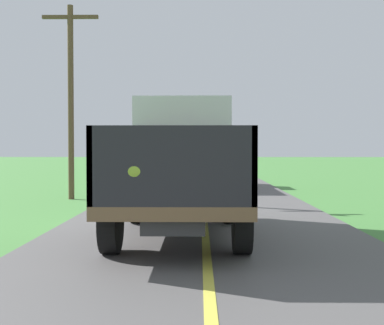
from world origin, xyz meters
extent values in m
cube|color=#2D2D30|center=(-0.49, 10.61, 0.68)|extent=(0.90, 5.51, 0.24)
cube|color=brown|center=(-0.49, 10.61, 0.88)|extent=(2.30, 5.80, 0.20)
cube|color=silver|center=(-0.49, 12.56, 1.93)|extent=(2.10, 1.90, 1.90)
cube|color=black|center=(-0.49, 13.51, 2.26)|extent=(1.79, 0.02, 0.76)
cube|color=#232328|center=(-1.60, 9.63, 1.53)|extent=(0.08, 3.85, 1.10)
cube|color=#232328|center=(0.62, 9.63, 1.53)|extent=(0.08, 3.85, 1.10)
cube|color=#232328|center=(-0.49, 7.75, 1.53)|extent=(2.30, 0.08, 1.10)
cube|color=#232328|center=(-0.49, 11.52, 1.53)|extent=(2.30, 0.08, 1.10)
cylinder|color=black|center=(-1.54, 12.41, 0.58)|extent=(0.28, 1.00, 1.00)
cylinder|color=black|center=(0.56, 12.41, 0.58)|extent=(0.28, 1.00, 1.00)
cylinder|color=black|center=(-1.54, 9.01, 0.58)|extent=(0.28, 1.00, 1.00)
cylinder|color=black|center=(0.56, 9.01, 0.58)|extent=(0.28, 1.00, 1.00)
ellipsoid|color=#80B72D|center=(-0.21, 10.68, 1.45)|extent=(0.46, 0.42, 0.40)
ellipsoid|color=#8EAE21|center=(-0.63, 8.93, 1.20)|extent=(0.47, 0.57, 0.51)
ellipsoid|color=#8BB031|center=(-0.99, 8.02, 1.46)|extent=(0.51, 0.65, 0.43)
ellipsoid|color=#85AF31|center=(-0.18, 10.52, 1.46)|extent=(0.42, 0.45, 0.51)
ellipsoid|color=#88B835|center=(-0.84, 8.27, 1.18)|extent=(0.51, 0.58, 0.41)
ellipsoid|color=#85C325|center=(-1.11, 9.49, 1.81)|extent=(0.57, 0.53, 0.39)
ellipsoid|color=#81B12F|center=(-0.57, 10.16, 1.81)|extent=(0.50, 0.64, 0.36)
ellipsoid|color=#8DB928|center=(-0.66, 11.06, 1.20)|extent=(0.46, 0.50, 0.46)
cube|color=#2D2D30|center=(-0.60, 23.05, 0.68)|extent=(0.90, 5.51, 0.24)
cube|color=brown|center=(-0.60, 23.05, 0.88)|extent=(2.30, 5.80, 0.20)
cube|color=gold|center=(-0.60, 25.00, 1.93)|extent=(2.10, 1.90, 1.90)
cube|color=black|center=(-0.60, 25.96, 2.26)|extent=(1.78, 0.02, 0.76)
cube|color=#2D517F|center=(-1.71, 22.08, 1.53)|extent=(0.08, 3.85, 1.10)
cube|color=#2D517F|center=(0.51, 22.08, 1.53)|extent=(0.08, 3.85, 1.10)
cube|color=#2D517F|center=(-0.60, 20.19, 1.53)|extent=(2.30, 0.08, 1.10)
cube|color=#2D517F|center=(-0.60, 23.96, 1.53)|extent=(2.30, 0.08, 1.10)
cylinder|color=black|center=(-1.65, 24.85, 0.58)|extent=(0.28, 1.00, 1.00)
cylinder|color=black|center=(0.45, 24.85, 0.58)|extent=(0.28, 1.00, 1.00)
cylinder|color=black|center=(-1.65, 21.46, 0.58)|extent=(0.28, 1.00, 1.00)
cylinder|color=black|center=(0.45, 21.46, 0.58)|extent=(0.28, 1.00, 1.00)
ellipsoid|color=#8DB320|center=(-1.01, 22.41, 1.14)|extent=(0.44, 0.46, 0.45)
ellipsoid|color=#7DC033|center=(-0.41, 23.45, 1.81)|extent=(0.56, 0.73, 0.48)
ellipsoid|color=#80AC22|center=(-0.54, 22.29, 1.81)|extent=(0.44, 0.40, 0.47)
ellipsoid|color=#81B035|center=(-1.40, 22.34, 1.17)|extent=(0.47, 0.50, 0.39)
ellipsoid|color=#88B42F|center=(-0.06, 23.08, 1.83)|extent=(0.45, 0.55, 0.38)
ellipsoid|color=#78C02D|center=(-0.14, 23.22, 1.19)|extent=(0.53, 0.51, 0.47)
ellipsoid|color=#84B12E|center=(-0.31, 22.85, 1.19)|extent=(0.48, 0.46, 0.50)
ellipsoid|color=#7CBD32|center=(-0.03, 21.83, 1.82)|extent=(0.41, 0.42, 0.43)
ellipsoid|color=#77BD27|center=(-0.10, 21.80, 1.80)|extent=(0.41, 0.45, 0.41)
ellipsoid|color=#82AD24|center=(-0.01, 23.15, 1.46)|extent=(0.45, 0.53, 0.47)
cylinder|color=brown|center=(-4.55, 18.37, 3.34)|extent=(0.20, 0.20, 6.68)
cube|color=brown|center=(-4.55, 18.37, 6.28)|extent=(1.93, 0.12, 0.12)
camera|label=1|loc=(-0.12, 0.95, 1.78)|focal=47.33mm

